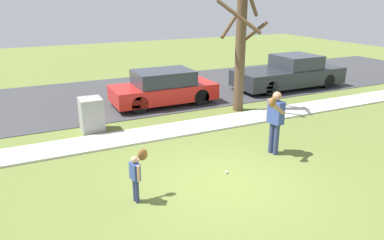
% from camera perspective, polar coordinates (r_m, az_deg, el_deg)
% --- Properties ---
extents(ground_plane, '(48.00, 48.00, 0.00)m').
position_cam_1_polar(ground_plane, '(11.32, -3.85, -2.07)').
color(ground_plane, olive).
extents(sidewalk_strip, '(36.00, 1.20, 0.06)m').
position_cam_1_polar(sidewalk_strip, '(11.40, -4.04, -1.77)').
color(sidewalk_strip, beige).
rests_on(sidewalk_strip, ground).
extents(road_surface, '(36.00, 6.80, 0.02)m').
position_cam_1_polar(road_surface, '(15.95, -10.74, 3.88)').
color(road_surface, '#38383A').
rests_on(road_surface, ground).
extents(person_adult, '(0.68, 0.73, 1.72)m').
position_cam_1_polar(person_adult, '(9.70, 12.88, 0.50)').
color(person_adult, navy).
rests_on(person_adult, ground).
extents(person_child, '(0.45, 0.47, 1.06)m').
position_cam_1_polar(person_child, '(7.52, -8.58, -7.74)').
color(person_child, navy).
rests_on(person_child, ground).
extents(baseball, '(0.07, 0.07, 0.07)m').
position_cam_1_polar(baseball, '(8.83, 5.46, -8.12)').
color(baseball, white).
rests_on(baseball, ground).
extents(utility_cabinet, '(0.67, 0.74, 1.07)m').
position_cam_1_polar(utility_cabinet, '(11.71, -15.49, 0.76)').
color(utility_cabinet, gray).
rests_on(utility_cabinet, ground).
extents(street_tree_near, '(1.84, 1.88, 4.19)m').
position_cam_1_polar(street_tree_near, '(13.20, 7.62, 10.92)').
color(street_tree_near, brown).
rests_on(street_tree_near, ground).
extents(parked_hatchback_red, '(4.00, 1.75, 1.33)m').
position_cam_1_polar(parked_hatchback_red, '(14.21, -4.48, 5.04)').
color(parked_hatchback_red, red).
rests_on(parked_hatchback_red, road_surface).
extents(parked_pickup_dark, '(5.20, 1.95, 1.48)m').
position_cam_1_polar(parked_pickup_dark, '(17.45, 15.07, 7.08)').
color(parked_pickup_dark, '#23282D').
rests_on(parked_pickup_dark, road_surface).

